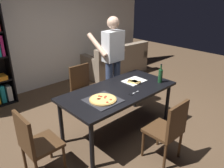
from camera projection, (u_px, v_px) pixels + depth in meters
ground_plane at (118, 131)px, 3.70m from camera, size 12.00×12.00×0.00m
back_wall at (36, 28)px, 4.89m from camera, size 6.40×0.10×2.80m
dining_table at (119, 94)px, 3.43m from camera, size 1.83×0.89×0.75m
chair_near_camera at (169, 128)px, 2.87m from camera, size 0.42×0.42×0.90m
chair_far_side at (83, 86)px, 4.12m from camera, size 0.42×0.42×0.90m
chair_left_end at (35, 142)px, 2.61m from camera, size 0.42×0.42×0.90m
couch at (116, 63)px, 6.10m from camera, size 1.76×0.98×0.85m
person_serving_pizza at (113, 58)px, 4.12m from camera, size 0.55×0.54×1.75m
pepperoni_pizza_on_tray at (103, 100)px, 3.06m from camera, size 0.44×0.44×0.04m
pizza_slices_on_towel at (134, 81)px, 3.68m from camera, size 0.36×0.30×0.03m
wine_bottle at (160, 76)px, 3.64m from camera, size 0.07×0.07×0.32m
kitchen_scissors at (132, 94)px, 3.26m from camera, size 0.19×0.08×0.01m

